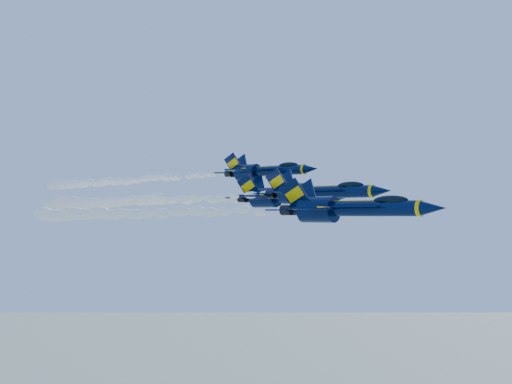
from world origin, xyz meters
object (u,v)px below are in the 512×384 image
Objects in this scene: jet_fourth at (265,171)px; jet_third at (287,196)px; jet_lead at (349,208)px; jet_second at (319,192)px.

jet_third is at bearing -34.79° from jet_fourth.
jet_third reaches higher than jet_lead.
jet_third is (-18.30, 14.41, 1.97)m from jet_lead.
jet_third is at bearing 155.60° from jet_second.
jet_lead is 1.01× the size of jet_third.
jet_second is 1.05× the size of jet_fourth.
jet_third is 1.09× the size of jet_fourth.
jet_third is at bearing 141.79° from jet_lead.
jet_lead is 1.10× the size of jet_fourth.
jet_lead is 23.37m from jet_third.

